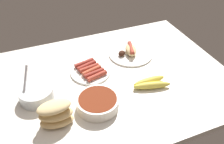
{
  "coord_description": "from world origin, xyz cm",
  "views": [
    {
      "loc": [
        35.78,
        89.37,
        80.72
      ],
      "look_at": [
        -0.88,
        -1.16,
        3.0
      ],
      "focal_mm": 39.83,
      "sensor_mm": 36.0,
      "label": 1
    }
  ],
  "objects_px": {
    "bowl_chili": "(98,102)",
    "bread_stack": "(56,114)",
    "plate_sausages": "(90,71)",
    "bowl_coleslaw": "(36,93)",
    "plate_hotdog_assembled": "(130,52)",
    "banana_bunch": "(150,83)"
  },
  "relations": [
    {
      "from": "plate_sausages",
      "to": "bowl_chili",
      "type": "height_order",
      "value": "bowl_chili"
    },
    {
      "from": "plate_sausages",
      "to": "plate_hotdog_assembled",
      "type": "height_order",
      "value": "plate_hotdog_assembled"
    },
    {
      "from": "banana_bunch",
      "to": "bread_stack",
      "type": "distance_m",
      "value": 0.47
    },
    {
      "from": "bowl_chili",
      "to": "bread_stack",
      "type": "bearing_deg",
      "value": 6.7
    },
    {
      "from": "plate_hotdog_assembled",
      "to": "bread_stack",
      "type": "height_order",
      "value": "bread_stack"
    },
    {
      "from": "plate_sausages",
      "to": "bowl_coleslaw",
      "type": "bearing_deg",
      "value": 17.9
    },
    {
      "from": "bowl_chili",
      "to": "bread_stack",
      "type": "xyz_separation_m",
      "value": [
        0.19,
        0.02,
        0.03
      ]
    },
    {
      "from": "bowl_chili",
      "to": "plate_hotdog_assembled",
      "type": "bearing_deg",
      "value": -134.12
    },
    {
      "from": "bowl_chili",
      "to": "bowl_coleslaw",
      "type": "height_order",
      "value": "bowl_coleslaw"
    },
    {
      "from": "banana_bunch",
      "to": "plate_hotdog_assembled",
      "type": "bearing_deg",
      "value": -95.11
    },
    {
      "from": "banana_bunch",
      "to": "plate_sausages",
      "type": "bearing_deg",
      "value": -41.46
    },
    {
      "from": "banana_bunch",
      "to": "bread_stack",
      "type": "bearing_deg",
      "value": 7.09
    },
    {
      "from": "bowl_chili",
      "to": "bread_stack",
      "type": "height_order",
      "value": "bread_stack"
    },
    {
      "from": "plate_hotdog_assembled",
      "to": "banana_bunch",
      "type": "distance_m",
      "value": 0.28
    },
    {
      "from": "plate_hotdog_assembled",
      "to": "banana_bunch",
      "type": "relative_size",
      "value": 1.35
    },
    {
      "from": "plate_hotdog_assembled",
      "to": "bowl_coleslaw",
      "type": "relative_size",
      "value": 1.59
    },
    {
      "from": "banana_bunch",
      "to": "bread_stack",
      "type": "relative_size",
      "value": 1.26
    },
    {
      "from": "plate_hotdog_assembled",
      "to": "banana_bunch",
      "type": "xyz_separation_m",
      "value": [
        0.03,
        0.28,
        0.0
      ]
    },
    {
      "from": "plate_sausages",
      "to": "bowl_chili",
      "type": "relative_size",
      "value": 1.11
    },
    {
      "from": "plate_hotdog_assembled",
      "to": "bread_stack",
      "type": "bearing_deg",
      "value": 34.47
    },
    {
      "from": "bread_stack",
      "to": "bowl_chili",
      "type": "bearing_deg",
      "value": -173.3
    },
    {
      "from": "plate_hotdog_assembled",
      "to": "bread_stack",
      "type": "xyz_separation_m",
      "value": [
        0.49,
        0.34,
        0.04
      ]
    }
  ]
}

